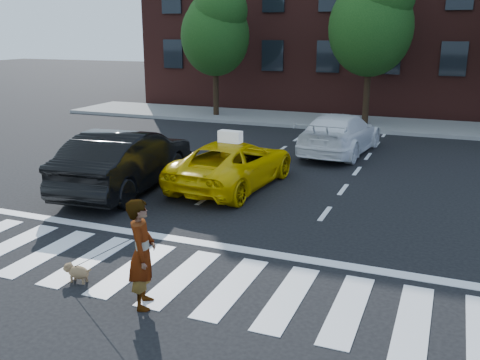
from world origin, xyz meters
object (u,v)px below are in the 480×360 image
Objects in this scene: taxi at (233,164)px; dog at (76,272)px; tree_left at (216,27)px; black_sedan at (126,160)px; tree_mid at (372,17)px; white_suv at (340,133)px; woman at (142,254)px.

taxi is 8.14× the size of dog.
tree_left reaches higher than taxi.
tree_left is at bearing -81.73° from black_sedan.
tree_left is 0.92× the size of tree_mid.
white_suv is (7.51, -5.84, -3.72)m from tree_left.
dog is (2.36, -5.20, -0.66)m from black_sedan.
tree_mid is 1.43× the size of white_suv.
dog is at bearing 109.48° from black_sedan.
woman is (-0.62, -12.25, 0.18)m from white_suv.
tree_mid reaches higher than white_suv.
black_sedan is at bearing 33.12° from taxi.
woman is at bearing 92.20° from white_suv.
woman is 1.74m from dog.
dog is at bearing -96.96° from tree_mid.
black_sedan is 8.91× the size of dog.
woman is at bearing 105.25° from taxi.
taxi is 6.65m from dog.
taxi is 7.04m from woman.
black_sedan is 1.03× the size of white_suv.
tree_left is at bearing -2.41° from woman.
dog is at bearing -73.35° from tree_left.
white_suv is at bearing -89.89° from tree_mid.
black_sedan is at bearing 12.34° from woman.
tree_mid reaches higher than tree_left.
tree_mid is 13.99m from black_sedan.
dog is at bearing 84.76° from white_suv.
black_sedan reaches higher than dog.
tree_mid is 18.53m from woman.
woman is at bearing -91.93° from tree_mid.
tree_left is 1.31× the size of white_suv.
tree_left is 3.60× the size of woman.
tree_left is at bearing 103.74° from dog.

